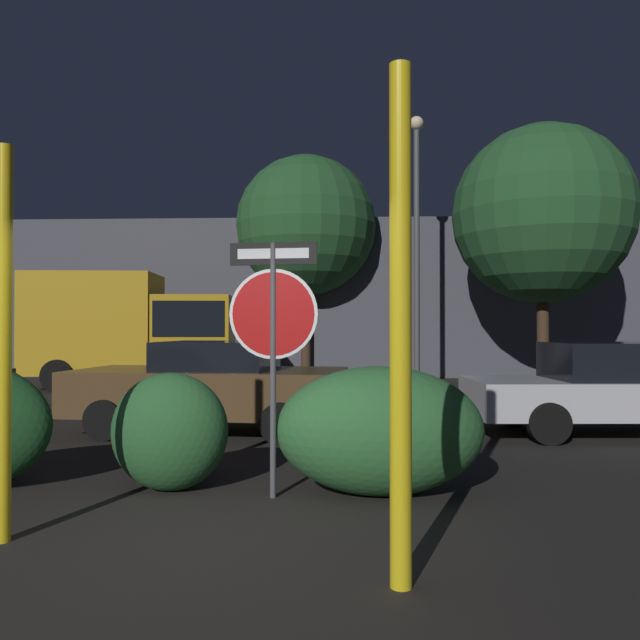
{
  "coord_description": "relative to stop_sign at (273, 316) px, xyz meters",
  "views": [
    {
      "loc": [
        1.19,
        -4.44,
        1.64
      ],
      "look_at": [
        0.85,
        3.62,
        1.75
      ],
      "focal_mm": 35.0,
      "sensor_mm": 36.0,
      "label": 1
    }
  ],
  "objects": [
    {
      "name": "ground_plane",
      "position": [
        -0.48,
        -1.6,
        -1.76
      ],
      "size": [
        260.0,
        260.0,
        0.0
      ],
      "primitive_type": "plane",
      "color": "black"
    },
    {
      "name": "road_center_stripe",
      "position": [
        -0.48,
        5.41,
        -1.76
      ],
      "size": [
        36.59,
        0.12,
        0.01
      ],
      "primitive_type": "cube",
      "color": "gold",
      "rests_on": "ground_plane"
    },
    {
      "name": "stop_sign",
      "position": [
        0.0,
        0.0,
        0.0
      ],
      "size": [
        0.88,
        0.12,
        2.48
      ],
      "rotation": [
        0.0,
        0.0,
        -0.11
      ],
      "color": "#4C4C51",
      "rests_on": "ground_plane"
    },
    {
      "name": "yellow_pole_left",
      "position": [
        -1.93,
        -1.33,
        -0.23
      ],
      "size": [
        0.12,
        0.12,
        3.07
      ],
      "primitive_type": "cylinder",
      "color": "yellow",
      "rests_on": "ground_plane"
    },
    {
      "name": "yellow_pole_right",
      "position": [
        1.06,
        -2.05,
        -0.09
      ],
      "size": [
        0.14,
        0.14,
        3.34
      ],
      "primitive_type": "cylinder",
      "color": "yellow",
      "rests_on": "ground_plane"
    },
    {
      "name": "hedge_bush_2",
      "position": [
        -1.08,
        0.23,
        -1.16
      ],
      "size": [
        1.18,
        0.86,
        1.19
      ],
      "primitive_type": "ellipsoid",
      "color": "#285B2D",
      "rests_on": "ground_plane"
    },
    {
      "name": "hedge_bush_3",
      "position": [
        1.04,
        0.16,
        -1.13
      ],
      "size": [
        2.05,
        1.2,
        1.27
      ],
      "primitive_type": "ellipsoid",
      "color": "#2D6633",
      "rests_on": "ground_plane"
    },
    {
      "name": "passing_car_2",
      "position": [
        -1.43,
        3.79,
        -1.03
      ],
      "size": [
        4.44,
        2.32,
        1.43
      ],
      "rotation": [
        0.0,
        0.0,
        1.49
      ],
      "color": "brown",
      "rests_on": "ground_plane"
    },
    {
      "name": "passing_car_3",
      "position": [
        4.95,
        3.79,
        -1.06
      ],
      "size": [
        4.85,
        2.02,
        1.42
      ],
      "rotation": [
        0.0,
        0.0,
        -1.52
      ],
      "color": "silver",
      "rests_on": "ground_plane"
    },
    {
      "name": "delivery_truck",
      "position": [
        -5.14,
        10.86,
        -0.09
      ],
      "size": [
        5.61,
        2.68,
        3.14
      ],
      "rotation": [
        0.0,
        0.0,
        -1.48
      ],
      "color": "gold",
      "rests_on": "ground_plane"
    },
    {
      "name": "street_lamp",
      "position": [
        2.64,
        11.06,
        2.69
      ],
      "size": [
        0.39,
        0.39,
        7.46
      ],
      "color": "#4C4C51",
      "rests_on": "ground_plane"
    },
    {
      "name": "tree_0",
      "position": [
        6.09,
        11.24,
        3.0
      ],
      "size": [
        4.88,
        4.88,
        7.21
      ],
      "color": "#422D1E",
      "rests_on": "ground_plane"
    },
    {
      "name": "tree_1",
      "position": [
        -0.61,
        14.39,
        3.25
      ],
      "size": [
        4.59,
        4.59,
        7.31
      ],
      "color": "#422D1E",
      "rests_on": "ground_plane"
    },
    {
      "name": "building_backdrop",
      "position": [
        -1.67,
        16.99,
        0.91
      ],
      "size": [
        24.72,
        4.66,
        5.35
      ],
      "primitive_type": "cube",
      "color": "#4C4C56",
      "rests_on": "ground_plane"
    }
  ]
}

